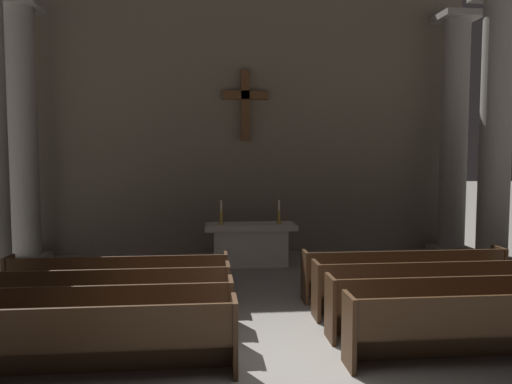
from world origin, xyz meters
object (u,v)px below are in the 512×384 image
(pew_left_row_1, at_px, (78,342))
(pew_right_row_2, at_px, (454,305))
(pew_left_row_3, at_px, (109,296))
(column_right_third, at_px, (495,137))
(column_left_fourth, at_px, (23,138))
(altar, at_px, (250,243))
(pew_left_row_2, at_px, (96,316))
(pew_right_row_1, at_px, (490,327))
(column_right_fourth, at_px, (454,139))
(pew_right_row_3, at_px, (426,288))
(pew_left_row_4, at_px, (119,281))
(candlestick_left, at_px, (221,217))
(candlestick_right, at_px, (279,216))
(pew_right_row_4, at_px, (404,274))

(pew_left_row_1, xyz_separation_m, pew_right_row_2, (5.18, 0.96, 0.00))
(pew_left_row_3, xyz_separation_m, column_right_third, (8.09, 2.98, 2.61))
(column_left_fourth, bearing_deg, altar, -8.30)
(pew_left_row_1, height_order, pew_left_row_2, same)
(pew_right_row_1, height_order, column_right_fourth, column_right_fourth)
(pew_left_row_1, height_order, pew_right_row_1, same)
(pew_left_row_1, relative_size, pew_right_row_1, 1.00)
(pew_right_row_3, height_order, column_left_fourth, column_left_fourth)
(pew_right_row_3, relative_size, column_left_fourth, 0.60)
(pew_left_row_4, distance_m, altar, 4.09)
(pew_left_row_3, distance_m, column_right_third, 9.00)
(column_right_third, bearing_deg, pew_right_row_2, -126.38)
(pew_left_row_2, height_order, altar, altar)
(pew_left_row_2, height_order, pew_left_row_3, same)
(column_left_fourth, xyz_separation_m, altar, (5.49, -0.80, -2.55))
(pew_left_row_4, xyz_separation_m, candlestick_left, (1.89, 3.16, 0.71))
(column_left_fourth, relative_size, altar, 2.88)
(pew_left_row_3, height_order, column_right_fourth, column_right_fourth)
(altar, distance_m, candlestick_right, 0.96)
(pew_right_row_1, xyz_separation_m, altar, (-2.59, 6.05, 0.06))
(pew_right_row_2, xyz_separation_m, pew_right_row_4, (0.00, 1.92, 0.00))
(pew_left_row_2, height_order, pew_left_row_4, same)
(pew_left_row_2, height_order, candlestick_left, candlestick_left)
(pew_right_row_2, relative_size, candlestick_right, 6.61)
(column_right_third, height_order, column_left_fourth, same)
(pew_right_row_3, bearing_deg, pew_left_row_3, 180.00)
(pew_left_row_2, height_order, column_right_third, column_right_third)
(column_right_third, relative_size, altar, 2.88)
(pew_right_row_2, relative_size, candlestick_left, 6.61)
(pew_left_row_4, distance_m, candlestick_left, 3.75)
(candlestick_right, bearing_deg, pew_right_row_2, -69.61)
(pew_right_row_1, distance_m, column_right_fourth, 7.88)
(pew_right_row_1, distance_m, column_left_fourth, 10.91)
(pew_left_row_3, distance_m, pew_right_row_1, 5.53)
(pew_left_row_2, relative_size, pew_right_row_1, 1.00)
(pew_right_row_2, height_order, candlestick_right, candlestick_right)
(pew_right_row_3, height_order, column_right_third, column_right_third)
(pew_left_row_1, bearing_deg, candlestick_left, 72.63)
(pew_right_row_3, bearing_deg, column_right_fourth, 59.48)
(pew_right_row_3, bearing_deg, pew_left_row_2, -169.50)
(pew_right_row_2, xyz_separation_m, column_left_fourth, (-8.09, 5.89, 2.61))
(column_right_fourth, bearing_deg, pew_left_row_2, -143.94)
(pew_right_row_1, xyz_separation_m, column_left_fourth, (-8.09, 6.85, 2.61))
(pew_left_row_1, height_order, pew_left_row_4, same)
(pew_right_row_2, height_order, column_right_fourth, column_right_fourth)
(pew_left_row_2, height_order, column_left_fourth, column_left_fourth)
(pew_left_row_1, distance_m, column_right_fourth, 10.91)
(candlestick_left, bearing_deg, pew_left_row_3, -114.62)
(pew_right_row_1, relative_size, pew_right_row_3, 1.00)
(pew_left_row_1, bearing_deg, pew_left_row_2, 90.00)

